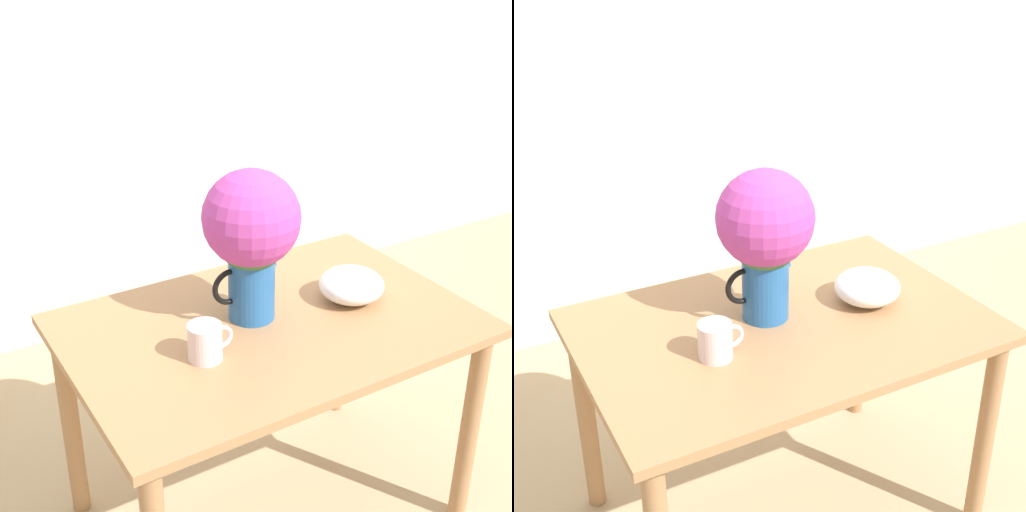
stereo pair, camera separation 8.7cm
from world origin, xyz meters
The scene contains 5 objects.
wall_back centered at (0.00, 1.65, 1.30)m, with size 8.00×0.05×2.60m.
table centered at (-0.09, 0.14, 0.65)m, with size 1.22×0.82×0.76m.
flower_vase centered at (-0.12, 0.19, 1.05)m, with size 0.29×0.29×0.47m.
coffee_mug centered at (-0.34, 0.06, 0.82)m, with size 0.14×0.10×0.11m.
white_bowl centered at (0.21, 0.12, 0.82)m, with size 0.21×0.21×0.10m.
Camera 2 is at (-1.00, -1.48, 1.87)m, focal length 50.00 mm.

